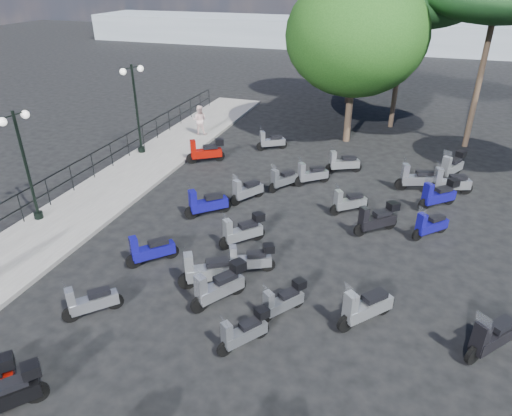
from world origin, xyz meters
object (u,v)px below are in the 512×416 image
(pedestrian_far, at_px, (200,120))
(scooter_9, at_px, (243,231))
(scooter_23, at_px, (417,179))
(scooter_28, at_px, (439,195))
(scooter_31, at_px, (283,301))
(pine_0, at_px, (407,6))
(scooter_21, at_px, (377,219))
(scooter_27, at_px, (430,225))
(scooter_14, at_px, (208,271))
(lamp_post_1, at_px, (25,160))
(scooter_29, at_px, (452,166))
(scooter_20, at_px, (365,308))
(scooter_13, at_px, (244,332))
(lamp_post_2, at_px, (136,104))
(scooter_22, at_px, (349,202))
(scooter_3, at_px, (207,204))
(scooter_2, at_px, (91,302))
(scooter_10, at_px, (247,191))
(scooter_8, at_px, (151,251))
(scooter_15, at_px, (250,260))
(scooter_30, at_px, (450,183))
(scooter_5, at_px, (271,142))
(scooter_7, at_px, (219,286))
(scooter_1, at_px, (2,396))
(scooter_26, at_px, (492,337))
(scooter_17, at_px, (343,163))
(scooter_4, at_px, (206,151))
(scooter_11, at_px, (311,175))
(scooter_16, at_px, (283,180))
(broadleaf_tree, at_px, (356,35))

(pedestrian_far, height_order, scooter_9, pedestrian_far)
(scooter_23, distance_m, scooter_28, 1.59)
(scooter_31, relative_size, pine_0, 0.17)
(scooter_21, bearing_deg, scooter_27, -122.05)
(scooter_14, distance_m, scooter_27, 7.79)
(lamp_post_1, distance_m, scooter_29, 16.99)
(scooter_9, distance_m, scooter_31, 3.68)
(scooter_21, relative_size, scooter_29, 0.87)
(scooter_20, bearing_deg, scooter_13, 74.79)
(lamp_post_2, bearing_deg, scooter_22, 6.67)
(scooter_23, bearing_deg, scooter_29, -57.79)
(scooter_3, bearing_deg, scooter_2, 131.33)
(scooter_2, xyz_separation_m, scooter_10, (1.63, 7.61, 0.02))
(scooter_8, height_order, scooter_15, scooter_8)
(scooter_2, relative_size, scooter_30, 0.71)
(pine_0, bearing_deg, scooter_5, -132.93)
(scooter_9, bearing_deg, scooter_8, 82.34)
(scooter_31, bearing_deg, scooter_7, 38.83)
(scooter_20, relative_size, scooter_21, 1.02)
(scooter_2, relative_size, scooter_27, 1.00)
(scooter_1, distance_m, scooter_22, 12.27)
(scooter_31, bearing_deg, scooter_26, -140.88)
(scooter_3, bearing_deg, scooter_27, -125.14)
(scooter_17, bearing_deg, scooter_5, 38.67)
(scooter_7, xyz_separation_m, scooter_30, (6.21, 9.24, -0.03))
(scooter_1, xyz_separation_m, scooter_5, (0.66, 16.58, -0.08))
(scooter_8, xyz_separation_m, scooter_31, (4.52, -1.00, -0.02))
(scooter_20, bearing_deg, scooter_22, -36.26)
(scooter_13, bearing_deg, scooter_1, 76.60)
(scooter_10, bearing_deg, scooter_1, 114.12)
(scooter_20, bearing_deg, scooter_17, -36.31)
(pedestrian_far, distance_m, scooter_4, 3.79)
(scooter_10, bearing_deg, scooter_20, 164.55)
(scooter_11, bearing_deg, lamp_post_1, 86.70)
(scooter_21, bearing_deg, scooter_11, 1.73)
(scooter_21, relative_size, scooter_27, 1.12)
(scooter_16, xyz_separation_m, broadleaf_tree, (1.59, 6.90, 4.89))
(scooter_13, height_order, scooter_26, scooter_26)
(scooter_15, distance_m, pine_0, 17.55)
(scooter_7, height_order, scooter_30, scooter_30)
(scooter_22, bearing_deg, scooter_21, -173.90)
(scooter_11, xyz_separation_m, scooter_31, (1.08, -8.34, -0.01))
(lamp_post_1, height_order, scooter_14, lamp_post_1)
(scooter_9, distance_m, scooter_29, 10.51)
(scooter_1, distance_m, broadleaf_tree, 20.17)
(scooter_31, bearing_deg, scooter_28, -80.40)
(scooter_9, relative_size, scooter_15, 0.94)
(scooter_5, height_order, scooter_11, scooter_11)
(scooter_10, height_order, scooter_28, scooter_28)
(scooter_15, distance_m, scooter_27, 6.45)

